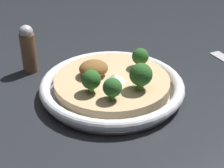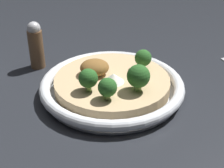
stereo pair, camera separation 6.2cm
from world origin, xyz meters
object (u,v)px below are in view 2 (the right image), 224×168
broccoli_front (138,76)px  pepper_shaker (36,45)px  broccoli_left (88,79)px  broccoli_front_left (107,88)px  risotto_bowl (112,86)px  broccoli_back_right (143,58)px

broccoli_front → pepper_shaker: bearing=132.3°
broccoli_left → pepper_shaker: (-0.09, 0.17, -0.01)m
broccoli_front → broccoli_front_left: (-0.06, -0.02, -0.01)m
risotto_bowl → broccoli_back_right: bearing=21.8°
broccoli_front → broccoli_back_right: bearing=68.7°
broccoli_front_left → broccoli_left: bearing=130.1°
risotto_bowl → broccoli_left: size_ratio=6.52×
broccoli_left → risotto_bowl: bearing=35.4°
broccoli_back_right → broccoli_front_left: same height
broccoli_front_left → risotto_bowl: bearing=72.7°
broccoli_front → pepper_shaker: pepper_shaker is taller
risotto_bowl → broccoli_front: size_ratio=5.58×
broccoli_front → broccoli_front_left: 0.06m
risotto_bowl → broccoli_front: bearing=-54.1°
risotto_bowl → broccoli_left: 0.07m
broccoli_left → broccoli_front: size_ratio=0.86×
broccoli_left → broccoli_front: 0.08m
broccoli_front_left → pepper_shaker: pepper_shaker is taller
risotto_bowl → pepper_shaker: size_ratio=2.64×
risotto_bowl → broccoli_front_left: size_ratio=7.00×
broccoli_back_right → pepper_shaker: pepper_shaker is taller
risotto_bowl → pepper_shaker: bearing=134.4°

